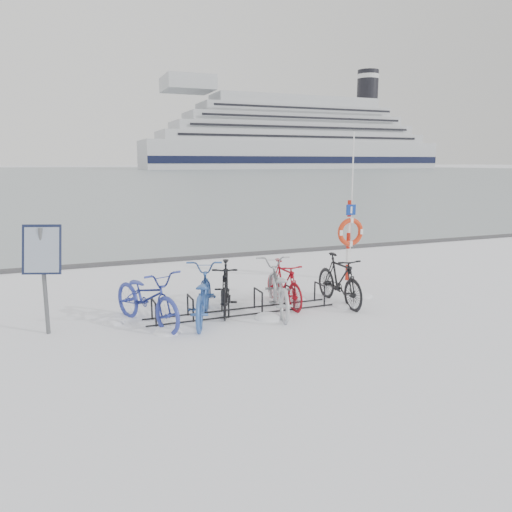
{
  "coord_description": "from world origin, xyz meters",
  "views": [
    {
      "loc": [
        -3.35,
        -9.28,
        3.05
      ],
      "look_at": [
        0.55,
        0.6,
        1.04
      ],
      "focal_mm": 35.0,
      "sensor_mm": 36.0,
      "label": 1
    }
  ],
  "objects_px": {
    "bike_rack": "(242,304)",
    "info_board": "(42,256)",
    "cruise_ferry": "(294,141)",
    "lifebuoy_station": "(350,232)"
  },
  "relations": [
    {
      "from": "info_board",
      "to": "lifebuoy_station",
      "type": "height_order",
      "value": "lifebuoy_station"
    },
    {
      "from": "bike_rack",
      "to": "cruise_ferry",
      "type": "relative_size",
      "value": 0.03
    },
    {
      "from": "lifebuoy_station",
      "to": "bike_rack",
      "type": "bearing_deg",
      "value": -155.16
    },
    {
      "from": "bike_rack",
      "to": "lifebuoy_station",
      "type": "distance_m",
      "value": 4.07
    },
    {
      "from": "bike_rack",
      "to": "info_board",
      "type": "bearing_deg",
      "value": 178.95
    },
    {
      "from": "bike_rack",
      "to": "cruise_ferry",
      "type": "height_order",
      "value": "cruise_ferry"
    },
    {
      "from": "info_board",
      "to": "lifebuoy_station",
      "type": "distance_m",
      "value": 7.42
    },
    {
      "from": "info_board",
      "to": "cruise_ferry",
      "type": "distance_m",
      "value": 220.39
    },
    {
      "from": "bike_rack",
      "to": "info_board",
      "type": "xyz_separation_m",
      "value": [
        -3.69,
        0.07,
        1.25
      ]
    },
    {
      "from": "info_board",
      "to": "cruise_ferry",
      "type": "xyz_separation_m",
      "value": [
        99.45,
        196.39,
        10.73
      ]
    }
  ]
}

